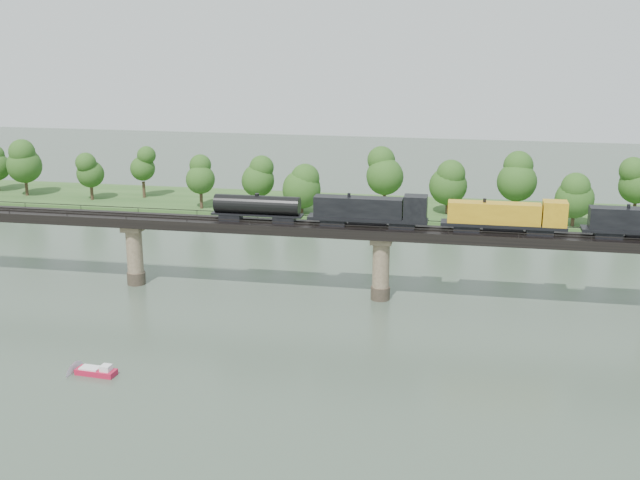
# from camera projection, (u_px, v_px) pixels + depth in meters

# --- Properties ---
(ground) EXTENTS (400.00, 400.00, 0.00)m
(ground) POSITION_uv_depth(u_px,v_px,m) (352.00, 383.00, 95.59)
(ground) COLOR #354437
(ground) RESTS_ON ground
(far_bank) EXTENTS (300.00, 24.00, 1.60)m
(far_bank) POSITION_uv_depth(u_px,v_px,m) (408.00, 211.00, 175.82)
(far_bank) COLOR #2C4F1F
(far_bank) RESTS_ON ground
(bridge) EXTENTS (236.00, 30.00, 11.50)m
(bridge) POSITION_uv_depth(u_px,v_px,m) (381.00, 265.00, 122.50)
(bridge) COLOR #473A2D
(bridge) RESTS_ON ground
(bridge_superstructure) EXTENTS (220.00, 4.90, 0.75)m
(bridge_superstructure) POSITION_uv_depth(u_px,v_px,m) (382.00, 225.00, 120.78)
(bridge_superstructure) COLOR black
(bridge_superstructure) RESTS_ON bridge
(far_treeline) EXTENTS (289.06, 17.54, 13.60)m
(far_treeline) POSITION_uv_depth(u_px,v_px,m) (369.00, 178.00, 170.84)
(far_treeline) COLOR #382619
(far_treeline) RESTS_ON far_bank
(freight_train) EXTENTS (73.47, 2.86, 5.06)m
(freight_train) POSITION_uv_depth(u_px,v_px,m) (459.00, 215.00, 118.22)
(freight_train) COLOR black
(freight_train) RESTS_ON bridge
(motorboat) EXTENTS (5.15, 2.26, 1.40)m
(motorboat) POSITION_uv_depth(u_px,v_px,m) (97.00, 371.00, 97.80)
(motorboat) COLOR #B31433
(motorboat) RESTS_ON ground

